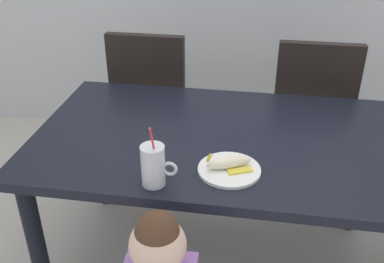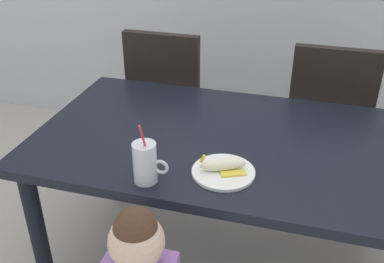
% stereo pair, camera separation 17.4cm
% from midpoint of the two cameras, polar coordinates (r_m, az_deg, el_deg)
% --- Properties ---
extents(ground_plane, '(24.00, 24.00, 0.00)m').
position_cam_midpoint_polar(ground_plane, '(2.29, 0.68, -16.56)').
color(ground_plane, '#B7B2A8').
extents(dining_table, '(1.54, 0.92, 0.73)m').
position_cam_midpoint_polar(dining_table, '(1.88, 0.79, -2.93)').
color(dining_table, black).
rests_on(dining_table, ground).
extents(dining_chair_left, '(0.44, 0.44, 0.96)m').
position_cam_midpoint_polar(dining_chair_left, '(2.61, -6.98, 4.15)').
color(dining_chair_left, black).
rests_on(dining_chair_left, ground).
extents(dining_chair_right, '(0.44, 0.44, 0.96)m').
position_cam_midpoint_polar(dining_chair_right, '(2.53, 13.11, 2.76)').
color(dining_chair_right, black).
rests_on(dining_chair_right, ground).
extents(milk_cup, '(0.13, 0.09, 0.25)m').
position_cam_midpoint_polar(milk_cup, '(1.53, -8.26, -4.72)').
color(milk_cup, silver).
rests_on(milk_cup, dining_table).
extents(snack_plate, '(0.23, 0.23, 0.01)m').
position_cam_midpoint_polar(snack_plate, '(1.61, 1.74, -5.05)').
color(snack_plate, white).
rests_on(snack_plate, dining_table).
extents(peeled_banana, '(0.18, 0.13, 0.07)m').
position_cam_midpoint_polar(peeled_banana, '(1.60, 1.74, -4.17)').
color(peeled_banana, '#F4EAC6').
rests_on(peeled_banana, snack_plate).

